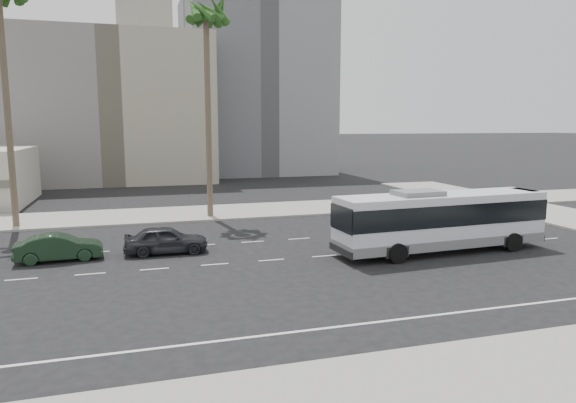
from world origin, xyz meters
name	(u,v)px	position (x,y,z in m)	size (l,w,h in m)	color
ground	(324,256)	(0.00, 0.00, 0.00)	(700.00, 700.00, 0.00)	black
sidewalk_north	(259,210)	(0.00, 15.50, 0.07)	(120.00, 7.00, 0.15)	gray
sidewalk_south	(534,397)	(0.00, -15.50, 0.07)	(120.00, 7.00, 0.15)	gray
midrise_beige_west	(113,110)	(-12.00, 45.00, 9.00)	(24.00, 18.00, 18.00)	gray
midrise_gray_center	(253,85)	(8.00, 52.00, 13.00)	(20.00, 20.00, 26.00)	slate
civic_tower	(146,61)	(-2.00, 250.00, 38.83)	(42.00, 42.00, 129.00)	#BBB7A2
highrise_right	(246,67)	(45.00, 230.00, 35.00)	(26.00, 26.00, 70.00)	slate
highrise_far	(278,83)	(70.00, 260.00, 30.00)	(22.00, 22.00, 60.00)	slate
city_bus	(441,219)	(6.63, -0.89, 1.87)	(12.50, 3.46, 3.55)	silver
car_a	(166,240)	(-8.22, 3.16, 0.78)	(4.56, 1.83, 1.55)	#27272C
car_b	(59,247)	(-13.72, 3.14, 0.72)	(4.35, 1.52, 1.43)	#192F1C
palm_near	(206,18)	(-4.27, 13.61, 14.78)	(4.84, 4.84, 16.32)	brown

